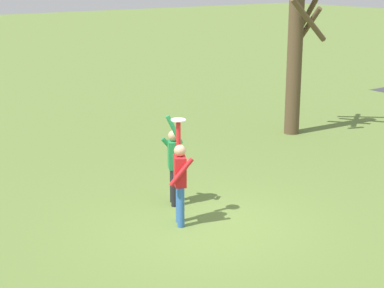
# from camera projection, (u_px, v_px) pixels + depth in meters

# --- Properties ---
(ground_plane) EXTENTS (120.00, 120.00, 0.00)m
(ground_plane) POSITION_uv_depth(u_px,v_px,m) (207.00, 225.00, 12.60)
(ground_plane) COLOR olive
(person_catcher) EXTENTS (0.58, 0.51, 2.08)m
(person_catcher) POSITION_uv_depth(u_px,v_px,m) (180.00, 178.00, 12.36)
(person_catcher) COLOR #3366B7
(person_catcher) RESTS_ON ground_plane
(person_defender) EXTENTS (0.64, 0.60, 2.04)m
(person_defender) POSITION_uv_depth(u_px,v_px,m) (174.00, 161.00, 13.45)
(person_defender) COLOR black
(person_defender) RESTS_ON ground_plane
(frisbee_disc) EXTENTS (0.29, 0.29, 0.02)m
(frisbee_disc) POSITION_uv_depth(u_px,v_px,m) (178.00, 120.00, 12.28)
(frisbee_disc) COLOR white
(frisbee_disc) RESTS_ON person_catcher
(bare_tree_tall) EXTENTS (1.75, 1.83, 6.50)m
(bare_tree_tall) POSITION_uv_depth(u_px,v_px,m) (296.00, 37.00, 18.80)
(bare_tree_tall) COLOR brown
(bare_tree_tall) RESTS_ON ground_plane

